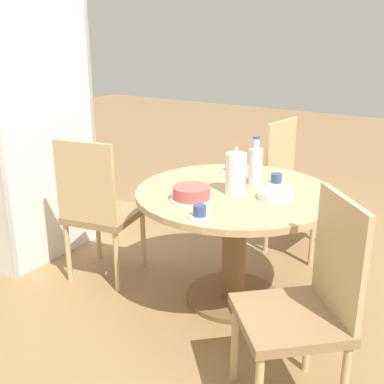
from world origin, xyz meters
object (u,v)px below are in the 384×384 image
at_px(chair_a, 294,185).
at_px(cake_main, 191,194).
at_px(chair_c, 306,303).
at_px(bookshelf, 39,128).
at_px(chair_b, 98,208).
at_px(coffee_pot, 236,172).
at_px(cup_a, 200,212).
at_px(cup_c, 230,168).
at_px(water_bottle, 255,165).
at_px(cup_b, 276,180).

xyz_separation_m(chair_a, cake_main, (-1.15, 0.16, 0.24)).
relative_size(chair_c, bookshelf, 0.51).
height_order(chair_b, coffee_pot, coffee_pot).
height_order(chair_b, cup_a, chair_b).
relative_size(bookshelf, cup_c, 15.96).
relative_size(water_bottle, cup_c, 2.43).
height_order(chair_a, bookshelf, bookshelf).
xyz_separation_m(coffee_pot, cup_a, (-0.42, -0.02, -0.10)).
relative_size(cake_main, cup_c, 1.95).
height_order(chair_c, water_bottle, water_bottle).
height_order(chair_c, cup_b, chair_c).
height_order(cup_a, cup_c, same).
bearing_deg(chair_c, water_bottle, 175.73).
relative_size(bookshelf, cake_main, 8.18).
height_order(chair_a, coffee_pot, coffee_pot).
relative_size(water_bottle, cup_b, 2.43).
bearing_deg(chair_a, chair_b, 148.10).
relative_size(chair_a, coffee_pot, 3.59).
xyz_separation_m(chair_a, coffee_pot, (-0.92, 0.02, 0.33)).
bearing_deg(water_bottle, cake_main, 159.45).
xyz_separation_m(chair_b, cup_c, (0.55, -0.65, 0.23)).
xyz_separation_m(chair_b, water_bottle, (0.40, -0.89, 0.32)).
xyz_separation_m(chair_a, cup_b, (-0.64, -0.11, 0.23)).
bearing_deg(cup_b, cake_main, 151.82).
height_order(chair_c, bookshelf, bookshelf).
relative_size(chair_a, cup_c, 8.08).
bearing_deg(cup_a, bookshelf, 77.52).
height_order(bookshelf, coffee_pot, bookshelf).
relative_size(bookshelf, cup_a, 15.96).
bearing_deg(chair_b, cake_main, 166.04).
bearing_deg(cup_a, cup_c, 17.32).
distance_m(chair_a, coffee_pot, 0.98).
height_order(chair_a, chair_c, same).
relative_size(chair_b, cup_a, 8.08).
bearing_deg(water_bottle, chair_a, 0.37).
bearing_deg(cup_c, coffee_pot, -148.21).
height_order(bookshelf, cup_a, bookshelf).
relative_size(chair_a, bookshelf, 0.51).
bearing_deg(chair_c, cup_c, -179.61).
xyz_separation_m(bookshelf, cup_a, (-0.33, -1.49, -0.20)).
xyz_separation_m(bookshelf, cup_c, (0.45, -1.25, -0.20)).
bearing_deg(cup_a, chair_c, -103.59).
bearing_deg(chair_c, chair_b, -146.33).
relative_size(chair_c, coffee_pot, 3.59).
xyz_separation_m(chair_b, cake_main, (-0.04, -0.72, 0.24)).
distance_m(bookshelf, cup_b, 1.65).
distance_m(chair_c, cake_main, 0.87).
xyz_separation_m(bookshelf, cup_b, (0.37, -1.60, -0.20)).
distance_m(chair_a, cup_b, 0.69).
relative_size(chair_c, water_bottle, 3.32).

